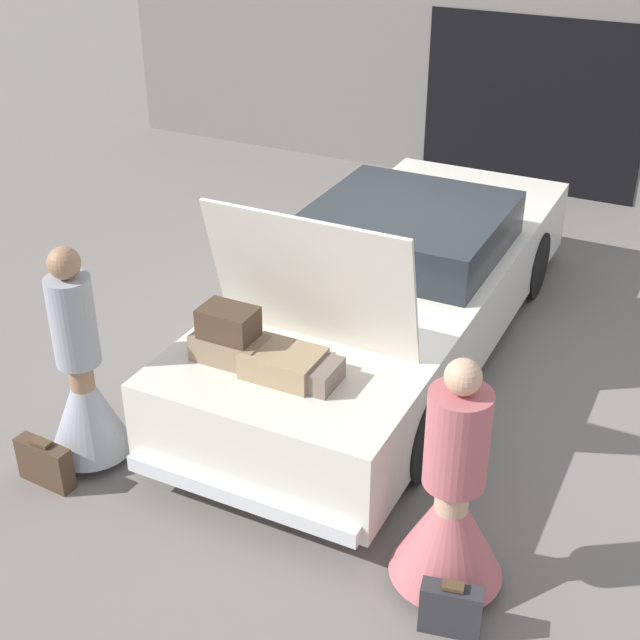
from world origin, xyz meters
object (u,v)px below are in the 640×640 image
(car, at_px, (392,290))
(person_left, at_px, (83,388))
(suitcase_beside_right_person, at_px, (451,609))
(person_right, at_px, (451,510))
(suitcase_beside_left_person, at_px, (45,463))

(car, bearing_deg, person_left, -119.58)
(car, relative_size, suitcase_beside_right_person, 13.86)
(person_left, height_order, person_right, person_left)
(car, bearing_deg, person_right, -60.45)
(person_left, bearing_deg, suitcase_beside_right_person, 86.19)
(suitcase_beside_right_person, bearing_deg, person_right, 113.40)
(person_right, xyz_separation_m, suitcase_beside_right_person, (0.16, -0.37, -0.41))
(suitcase_beside_left_person, xyz_separation_m, suitcase_beside_right_person, (3.09, 0.01, -0.00))
(person_right, bearing_deg, suitcase_beside_right_person, -169.55)
(person_left, distance_m, suitcase_beside_left_person, 0.61)
(suitcase_beside_right_person, bearing_deg, suitcase_beside_left_person, -179.81)
(car, relative_size, person_left, 3.05)
(car, bearing_deg, suitcase_beside_left_person, -117.75)
(person_left, relative_size, person_right, 1.06)
(car, distance_m, suitcase_beside_right_person, 3.30)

